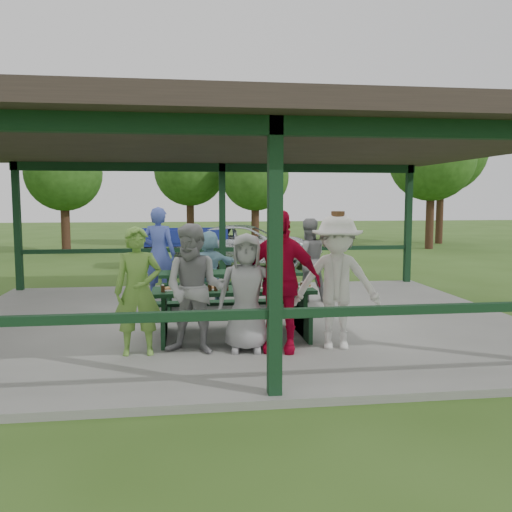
{
  "coord_description": "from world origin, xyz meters",
  "views": [
    {
      "loc": [
        -0.98,
        -9.5,
        2.24
      ],
      "look_at": [
        0.28,
        -0.3,
        1.26
      ],
      "focal_mm": 38.0,
      "sensor_mm": 36.0,
      "label": 1
    }
  ],
  "objects": [
    {
      "name": "concrete_slab",
      "position": [
        0.0,
        0.0,
        0.05
      ],
      "size": [
        10.0,
        8.0,
        0.1
      ],
      "primitive_type": "cube",
      "color": "slate",
      "rests_on": "ground"
    },
    {
      "name": "spectator_blue",
      "position": [
        -1.48,
        2.1,
        1.09
      ],
      "size": [
        0.83,
        0.66,
        1.98
      ],
      "primitive_type": "imported",
      "rotation": [
        0.0,
        0.0,
        2.85
      ],
      "color": "#4557B3",
      "rests_on": "concrete_slab"
    },
    {
      "name": "tree_mid",
      "position": [
        2.33,
        14.94,
        3.21
      ],
      "size": [
        3.05,
        3.05,
        4.76
      ],
      "color": "#362015",
      "rests_on": "ground"
    },
    {
      "name": "contestant_green",
      "position": [
        -1.59,
        -2.03,
        0.98
      ],
      "size": [
        0.65,
        0.44,
        1.77
      ],
      "primitive_type": "imported",
      "rotation": [
        0.0,
        0.0,
        0.02
      ],
      "color": "#6A9D3C",
      "rests_on": "concrete_slab"
    },
    {
      "name": "spectator_lblue",
      "position": [
        -0.44,
        1.75,
        0.85
      ],
      "size": [
        1.45,
        0.86,
        1.49
      ],
      "primitive_type": "imported",
      "rotation": [
        0.0,
        0.0,
        3.47
      ],
      "color": "#83B7CB",
      "rests_on": "concrete_slab"
    },
    {
      "name": "tree_right",
      "position": [
        10.1,
        13.64,
        4.05
      ],
      "size": [
        3.83,
        3.83,
        5.98
      ],
      "color": "#362015",
      "rests_on": "ground"
    },
    {
      "name": "pickup_truck",
      "position": [
        1.21,
        8.43,
        0.69
      ],
      "size": [
        5.38,
        3.48,
        1.38
      ],
      "primitive_type": "imported",
      "rotation": [
        0.0,
        0.0,
        1.31
      ],
      "color": "silver",
      "rests_on": "ground"
    },
    {
      "name": "pavilion_structure",
      "position": [
        0.0,
        0.0,
        3.17
      ],
      "size": [
        10.6,
        8.6,
        3.24
      ],
      "color": "black",
      "rests_on": "concrete_slab"
    },
    {
      "name": "contestant_white_fedora",
      "position": [
        1.2,
        -2.08,
        1.06
      ],
      "size": [
        1.37,
        0.98,
        1.97
      ],
      "rotation": [
        0.0,
        0.0,
        -0.23
      ],
      "color": "silver",
      "rests_on": "concrete_slab"
    },
    {
      "name": "farm_trailer",
      "position": [
        -1.0,
        8.42,
        0.68
      ],
      "size": [
        3.91,
        1.85,
        1.37
      ],
      "rotation": [
        0.0,
        0.0,
        0.05
      ],
      "color": "navy",
      "rests_on": "ground"
    },
    {
      "name": "contestant_grey_mid",
      "position": [
        -0.1,
        -2.06,
        0.93
      ],
      "size": [
        0.88,
        0.64,
        1.67
      ],
      "primitive_type": "imported",
      "rotation": [
        0.0,
        0.0,
        -0.14
      ],
      "color": "gray",
      "rests_on": "concrete_slab"
    },
    {
      "name": "contestant_red",
      "position": [
        0.35,
        -2.12,
        1.1
      ],
      "size": [
        1.25,
        0.77,
        1.99
      ],
      "primitive_type": "imported",
      "rotation": [
        0.0,
        0.0,
        -0.26
      ],
      "color": "#B60629",
      "rests_on": "concrete_slab"
    },
    {
      "name": "tree_far_right",
      "position": [
        11.92,
        16.37,
        4.69
      ],
      "size": [
        4.43,
        4.43,
        6.92
      ],
      "color": "#362015",
      "rests_on": "ground"
    },
    {
      "name": "picnic_table_far",
      "position": [
        -0.07,
        0.8,
        0.58
      ],
      "size": [
        2.69,
        1.39,
        0.75
      ],
      "color": "black",
      "rests_on": "concrete_slab"
    },
    {
      "name": "ground",
      "position": [
        0.0,
        0.0,
        0.0
      ],
      "size": [
        90.0,
        90.0,
        0.0
      ],
      "primitive_type": "plane",
      "color": "#34551A",
      "rests_on": "ground"
    },
    {
      "name": "tree_left",
      "position": [
        -0.57,
        16.96,
        3.59
      ],
      "size": [
        3.4,
        3.4,
        5.31
      ],
      "color": "#362015",
      "rests_on": "ground"
    },
    {
      "name": "tree_far_left",
      "position": [
        -5.75,
        13.73,
        3.28
      ],
      "size": [
        3.11,
        3.11,
        4.86
      ],
      "color": "#362015",
      "rests_on": "ground"
    },
    {
      "name": "picnic_table_near",
      "position": [
        -0.2,
        -1.2,
        0.57
      ],
      "size": [
        2.51,
        1.39,
        0.75
      ],
      "color": "black",
      "rests_on": "concrete_slab"
    },
    {
      "name": "spectator_grey",
      "position": [
        1.62,
        1.52,
        0.97
      ],
      "size": [
        0.89,
        0.72,
        1.74
      ],
      "primitive_type": "imported",
      "rotation": [
        0.0,
        0.0,
        3.22
      ],
      "color": "gray",
      "rests_on": "concrete_slab"
    },
    {
      "name": "table_setting",
      "position": [
        -0.2,
        -1.16,
        0.88
      ],
      "size": [
        2.36,
        0.45,
        0.1
      ],
      "color": "white",
      "rests_on": "picnic_table_near"
    },
    {
      "name": "contestant_grey_left",
      "position": [
        -0.83,
        -2.07,
        1.0
      ],
      "size": [
        1.05,
        0.93,
        1.8
      ],
      "primitive_type": "imported",
      "rotation": [
        0.0,
        0.0,
        -0.33
      ],
      "color": "#949497",
      "rests_on": "concrete_slab"
    }
  ]
}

